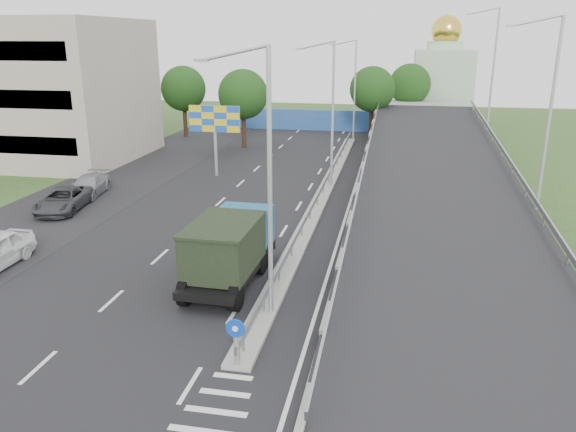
% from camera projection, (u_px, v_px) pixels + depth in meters
% --- Properties ---
extents(ground, '(160.00, 160.00, 0.00)m').
position_uv_depth(ground, '(217.00, 410.00, 16.50)').
color(ground, '#2D4C1E').
rests_on(ground, ground).
extents(road_surface, '(26.00, 90.00, 0.04)m').
position_uv_depth(road_surface, '(268.00, 209.00, 35.74)').
color(road_surface, black).
rests_on(road_surface, ground).
extents(parking_strip, '(8.00, 90.00, 0.05)m').
position_uv_depth(parking_strip, '(82.00, 199.00, 38.09)').
color(parking_strip, black).
rests_on(parking_strip, ground).
extents(median, '(1.00, 44.00, 0.20)m').
position_uv_depth(median, '(323.00, 194.00, 38.91)').
color(median, gray).
rests_on(median, ground).
extents(overpass_ramp, '(10.00, 50.00, 3.50)m').
position_uv_depth(overpass_ramp, '(436.00, 175.00, 37.06)').
color(overpass_ramp, gray).
rests_on(overpass_ramp, ground).
extents(median_guardrail, '(0.09, 44.00, 0.71)m').
position_uv_depth(median_guardrail, '(323.00, 185.00, 38.72)').
color(median_guardrail, gray).
rests_on(median_guardrail, median).
extents(sign_bollard, '(0.64, 0.23, 1.67)m').
position_uv_depth(sign_bollard, '(236.00, 342.00, 18.22)').
color(sign_bollard, black).
rests_on(sign_bollard, median).
extents(lamp_post_near, '(2.74, 0.18, 10.08)m').
position_uv_depth(lamp_post_near, '(265.00, 172.00, 20.32)').
color(lamp_post_near, '#B2B5B7').
rests_on(lamp_post_near, median).
extents(lamp_post_mid, '(2.74, 0.18, 10.08)m').
position_uv_depth(lamp_post_mid, '(330.00, 107.00, 39.03)').
color(lamp_post_mid, '#B2B5B7').
rests_on(lamp_post_mid, median).
extents(lamp_post_far, '(2.74, 0.18, 10.08)m').
position_uv_depth(lamp_post_far, '(353.00, 85.00, 57.74)').
color(lamp_post_far, '#B2B5B7').
rests_on(lamp_post_far, median).
extents(beige_building, '(24.00, 14.00, 12.00)m').
position_uv_depth(beige_building, '(2.00, 90.00, 50.01)').
color(beige_building, '#A79A8C').
rests_on(beige_building, ground).
extents(blue_wall, '(30.00, 0.50, 2.40)m').
position_uv_depth(blue_wall, '(321.00, 120.00, 65.49)').
color(blue_wall, '#2B4C9E').
rests_on(blue_wall, ground).
extents(church, '(7.00, 7.00, 13.80)m').
position_uv_depth(church, '(442.00, 81.00, 69.20)').
color(church, '#B2CCAD').
rests_on(church, ground).
extents(billboard, '(4.00, 0.24, 5.50)m').
position_uv_depth(billboard, '(215.00, 123.00, 43.03)').
color(billboard, '#B2B5B7').
rests_on(billboard, ground).
extents(tree_left_mid, '(4.80, 4.80, 7.60)m').
position_uv_depth(tree_left_mid, '(243.00, 95.00, 54.14)').
color(tree_left_mid, black).
rests_on(tree_left_mid, ground).
extents(tree_median_far, '(4.80, 4.80, 7.60)m').
position_uv_depth(tree_median_far, '(372.00, 89.00, 59.46)').
color(tree_median_far, black).
rests_on(tree_median_far, ground).
extents(tree_left_far, '(4.80, 4.80, 7.60)m').
position_uv_depth(tree_left_far, '(183.00, 89.00, 60.25)').
color(tree_left_far, black).
rests_on(tree_left_far, ground).
extents(tree_ramp_far, '(4.80, 4.80, 7.60)m').
position_uv_depth(tree_ramp_far, '(410.00, 85.00, 65.28)').
color(tree_ramp_far, black).
rests_on(tree_ramp_far, ground).
extents(dump_truck, '(2.81, 6.94, 3.03)m').
position_uv_depth(dump_truck, '(230.00, 246.00, 24.75)').
color(dump_truck, black).
rests_on(dump_truck, ground).
extents(parked_car_c, '(3.18, 5.43, 1.42)m').
position_uv_depth(parked_car_c, '(63.00, 200.00, 35.29)').
color(parked_car_c, '#38393D').
rests_on(parked_car_c, ground).
extents(parked_car_d, '(2.65, 4.98, 1.37)m').
position_uv_depth(parked_car_d, '(89.00, 186.00, 38.73)').
color(parked_car_d, gray).
rests_on(parked_car_d, ground).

